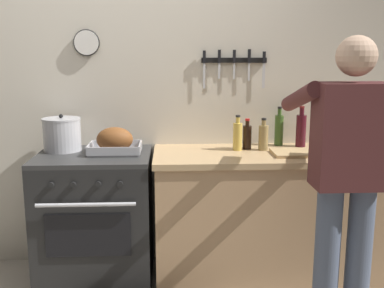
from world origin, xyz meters
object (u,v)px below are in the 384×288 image
Objects in this scene: person_cook at (347,169)px; bottle_wine_red at (301,130)px; cutting_board at (300,153)px; roasting_pan at (115,142)px; bottle_vinegar at (263,137)px; bottle_cooking_oil at (238,136)px; stove at (96,217)px; stock_pot at (62,134)px; bottle_soy_sauce at (247,136)px; bottle_olive_oil at (279,129)px.

bottle_wine_red is (-0.01, 0.87, 0.07)m from person_cook.
cutting_board is at bearing -4.08° from person_cook.
bottle_wine_red is at bearing 7.04° from roasting_pan.
cutting_board is (1.24, -0.10, -0.07)m from roasting_pan.
bottle_cooking_oil is at bearing 178.28° from bottle_vinegar.
bottle_vinegar is (1.17, 0.07, 0.54)m from stove.
stock_pot is at bearing 151.20° from stove.
stove is 1.70m from person_cook.
bottle_soy_sauce is at bearing 14.81° from person_cook.
bottle_wine_red is (0.08, 0.26, 0.11)m from cutting_board.
bottle_olive_oil reaches higher than stove.
bottle_soy_sauce is at bearing -154.74° from bottle_olive_oil.
person_cook is 0.61m from cutting_board.
roasting_pan is 1.56× the size of bottle_vinegar.
roasting_pan is at bearing -172.96° from bottle_wine_red.
roasting_pan is (-1.33, 0.70, 0.03)m from person_cook.
stock_pot is 0.92× the size of bottle_olive_oil.
bottle_olive_oil is (1.17, 0.22, 0.04)m from roasting_pan.
person_cook is at bearing -24.90° from stove.
bottle_olive_oil is at bearing 10.21° from stove.
bottle_olive_oil is at bearing 25.26° from bottle_soy_sauce.
person_cook reaches higher than stove.
person_cook is (1.47, -0.68, 0.50)m from stove.
bottle_wine_red is 1.30× the size of bottle_vinegar.
bottle_wine_red is 1.19× the size of bottle_cooking_oil.
stove is at bearing -169.79° from bottle_olive_oil.
stock_pot is 1.16× the size of bottle_vinegar.
bottle_olive_oil is (0.33, 0.16, 0.02)m from bottle_cooking_oil.
bottle_wine_red is 1.03× the size of bottle_olive_oil.
bottle_olive_oil is (1.55, 0.11, 0.00)m from stock_pot.
bottle_olive_oil reaches higher than roasting_pan.
bottle_cooking_oil is at bearing -2.22° from stock_pot.
bottle_cooking_oil is 0.87× the size of bottle_olive_oil.
stock_pot is (-1.70, 0.81, 0.06)m from person_cook.
stock_pot is at bearing 177.78° from bottle_cooking_oil.
bottle_cooking_oil reaches higher than bottle_vinegar.
bottle_olive_oil is at bearing -2.75° from person_cook.
person_cook is 6.72× the size of bottle_cooking_oil.
stove is 3.64× the size of bottle_cooking_oil.
bottle_soy_sauce reaches higher than cutting_board.
cutting_board is (-0.09, 0.60, -0.04)m from person_cook.
person_cook is 0.94m from bottle_olive_oil.
bottle_soy_sauce is 0.08m from bottle_cooking_oil.
cutting_board is 1.67× the size of bottle_soy_sauce.
bottle_soy_sauce is 0.76× the size of bottle_olive_oil.
bottle_wine_red is 0.49m from bottle_cooking_oil.
bottle_olive_oil reaches higher than bottle_vinegar.
stove is at bearing -28.80° from stock_pot.
bottle_wine_red reaches higher than bottle_olive_oil.
bottle_cooking_oil is (-0.48, 0.76, 0.05)m from person_cook.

